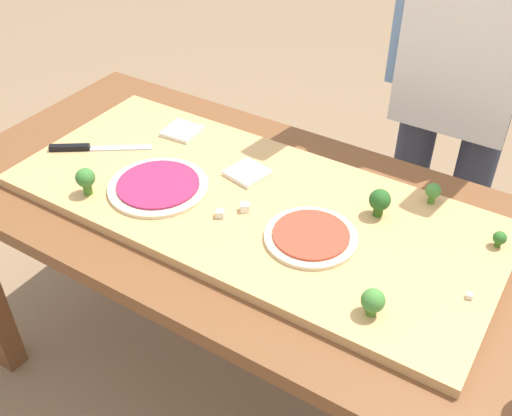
{
  "coord_description": "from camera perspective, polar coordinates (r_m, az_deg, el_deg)",
  "views": [
    {
      "loc": [
        0.6,
        -1.0,
        1.69
      ],
      "look_at": [
        -0.0,
        -0.05,
        0.82
      ],
      "focal_mm": 41.99,
      "sensor_mm": 36.0,
      "label": 1
    }
  ],
  "objects": [
    {
      "name": "broccoli_floret_front_mid",
      "position": [
        1.43,
        11.7,
        0.67
      ],
      "size": [
        0.05,
        0.05,
        0.07
      ],
      "color": "#2C5915",
      "rests_on": "cutting_board"
    },
    {
      "name": "cook_center",
      "position": [
        1.84,
        19.51,
        13.65
      ],
      "size": [
        0.54,
        0.39,
        1.67
      ],
      "color": "#333847",
      "rests_on": "ground"
    },
    {
      "name": "cheese_crumble_a",
      "position": [
        1.44,
        -1.09,
        0.06
      ],
      "size": [
        0.03,
        0.03,
        0.02
      ],
      "primitive_type": "cube",
      "rotation": [
        0.0,
        0.0,
        0.73
      ],
      "color": "white",
      "rests_on": "cutting_board"
    },
    {
      "name": "pizza_slice_far_right",
      "position": [
        1.56,
        -0.81,
        3.36
      ],
      "size": [
        0.11,
        0.11,
        0.01
      ],
      "primitive_type": "cube",
      "rotation": [
        0.0,
        0.0,
        -0.21
      ],
      "color": "silver",
      "rests_on": "cutting_board"
    },
    {
      "name": "ground_plane",
      "position": [
        2.05,
        0.77,
        -17.56
      ],
      "size": [
        8.0,
        8.0,
        0.0
      ],
      "primitive_type": "plane",
      "color": "#896B4C"
    },
    {
      "name": "broccoli_floret_center_left",
      "position": [
        1.2,
        11.08,
        -8.7
      ],
      "size": [
        0.05,
        0.05,
        0.06
      ],
      "color": "#487A23",
      "rests_on": "cutting_board"
    },
    {
      "name": "pizza_whole_beet_magenta",
      "position": [
        1.53,
        -9.29,
        2.09
      ],
      "size": [
        0.25,
        0.25,
        0.02
      ],
      "color": "beige",
      "rests_on": "cutting_board"
    },
    {
      "name": "broccoli_floret_back_left",
      "position": [
        1.44,
        22.2,
        -2.69
      ],
      "size": [
        0.03,
        0.03,
        0.04
      ],
      "color": "#366618",
      "rests_on": "cutting_board"
    },
    {
      "name": "prep_table",
      "position": [
        1.55,
        0.97,
        -3.29
      ],
      "size": [
        1.74,
        0.8,
        0.77
      ],
      "color": "brown",
      "rests_on": "ground"
    },
    {
      "name": "cheese_crumble_c",
      "position": [
        1.3,
        19.68,
        -7.91
      ],
      "size": [
        0.02,
        0.02,
        0.01
      ],
      "primitive_type": "cube",
      "rotation": [
        0.0,
        0.0,
        0.32
      ],
      "color": "silver",
      "rests_on": "cutting_board"
    },
    {
      "name": "pizza_whole_tomato_red",
      "position": [
        1.37,
        5.25,
        -2.7
      ],
      "size": [
        0.21,
        0.21,
        0.02
      ],
      "color": "beige",
      "rests_on": "cutting_board"
    },
    {
      "name": "cheese_crumble_b",
      "position": [
        1.42,
        -3.45,
        -0.55
      ],
      "size": [
        0.03,
        0.03,
        0.02
      ],
      "primitive_type": "cube",
      "rotation": [
        0.0,
        0.0,
        0.49
      ],
      "color": "silver",
      "rests_on": "cutting_board"
    },
    {
      "name": "broccoli_floret_back_right",
      "position": [
        1.53,
        -15.93,
        2.69
      ],
      "size": [
        0.05,
        0.05,
        0.07
      ],
      "color": "#3F7220",
      "rests_on": "cutting_board"
    },
    {
      "name": "cutting_board",
      "position": [
        1.49,
        -0.65,
        0.41
      ],
      "size": [
        1.22,
        0.54,
        0.03
      ],
      "primitive_type": "cube",
      "color": "tan",
      "rests_on": "prep_table"
    },
    {
      "name": "chefs_knife",
      "position": [
        1.73,
        -15.88,
        5.54
      ],
      "size": [
        0.24,
        0.18,
        0.02
      ],
      "color": "#B7BABF",
      "rests_on": "cutting_board"
    },
    {
      "name": "pizza_slice_far_left",
      "position": [
        1.75,
        -7.05,
        7.28
      ],
      "size": [
        0.1,
        0.1,
        0.01
      ],
      "primitive_type": "cube",
      "rotation": [
        0.0,
        0.0,
        0.07
      ],
      "color": "silver",
      "rests_on": "cutting_board"
    },
    {
      "name": "broccoli_floret_back_mid",
      "position": [
        1.51,
        16.51,
        1.52
      ],
      "size": [
        0.04,
        0.04,
        0.05
      ],
      "color": "#487A23",
      "rests_on": "cutting_board"
    }
  ]
}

